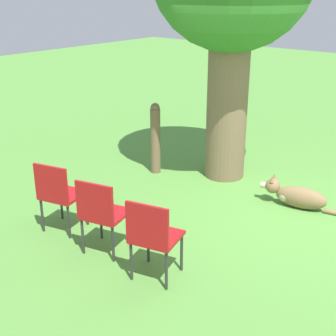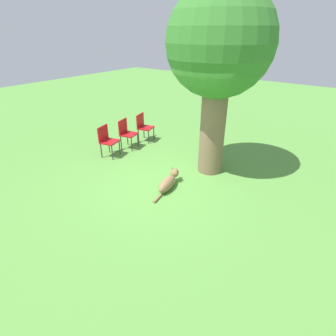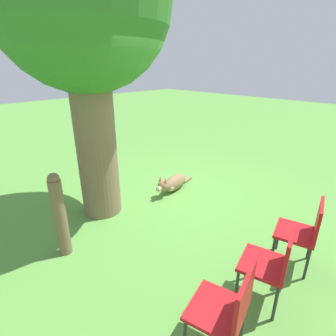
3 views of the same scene
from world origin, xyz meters
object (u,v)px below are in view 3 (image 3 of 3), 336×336
Objects in this scene: dog at (173,183)px; red_chair_2 at (227,308)px; oak_tree at (82,11)px; red_chair_1 at (273,261)px; red_chair_0 at (304,230)px; fence_post at (60,215)px.

red_chair_2 is (-2.36, 1.85, 0.35)m from dog.
oak_tree is 3.61m from red_chair_2.
red_chair_0 is at bearing -105.91° from red_chair_1.
red_chair_0 is (-2.73, -0.94, -2.34)m from oak_tree.
red_chair_1 and red_chair_2 have the same top height.
dog is 2.26m from fence_post.
red_chair_0 is 1.00× the size of red_chair_2.
oak_tree is 3.59× the size of dog.
fence_post is 2.15m from red_chair_2.
red_chair_2 is at bearing 168.68° from oak_tree.
oak_tree is 3.59m from red_chair_1.
red_chair_0 is 1.00× the size of red_chair_1.
fence_post is 1.27× the size of red_chair_0.
red_chair_2 is (0.02, 0.74, 0.00)m from red_chair_1.
fence_post reaches higher than red_chair_0.
dog is at bearing -52.19° from red_chair_2.
fence_post reaches higher than red_chair_2.
oak_tree is at bearing -25.40° from red_chair_2.
dog is (-0.33, -1.31, -2.70)m from oak_tree.
oak_tree is 4.74× the size of red_chair_2.
red_chair_1 is at bearing 74.09° from red_chair_0.
fence_post is 2.41m from red_chair_1.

